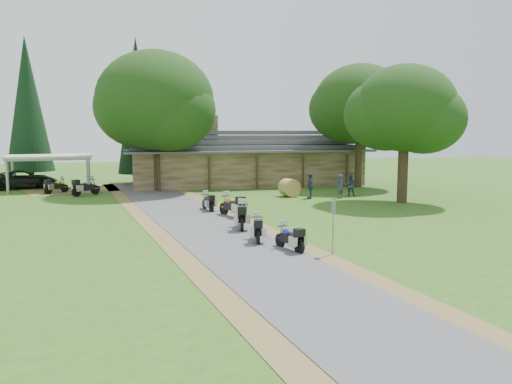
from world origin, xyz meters
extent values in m
plane|color=#2D5618|center=(0.00, 0.00, 0.00)|extent=(120.00, 120.00, 0.00)
plane|color=#4F4F52|center=(-0.50, 4.00, 0.00)|extent=(51.95, 51.95, 0.00)
imported|color=black|center=(-12.96, 24.70, 1.14)|extent=(3.91, 6.38, 2.27)
imported|color=#2F3A56|center=(10.39, 12.63, 1.01)|extent=(0.71, 0.66, 2.02)
imported|color=#2F3A56|center=(11.59, 13.54, 0.96)|extent=(0.63, 0.53, 1.92)
imported|color=#2F3A56|center=(8.23, 12.89, 1.07)|extent=(0.58, 0.70, 2.14)
cylinder|color=olive|center=(7.16, 14.38, 0.65)|extent=(1.47, 1.39, 1.30)
cone|color=black|center=(-3.42, 26.25, 6.57)|extent=(3.69, 3.69, 13.15)
cone|color=black|center=(-13.12, 29.53, 6.69)|extent=(4.17, 4.17, 13.39)
camera|label=1|loc=(-4.06, -20.36, 4.81)|focal=35.00mm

